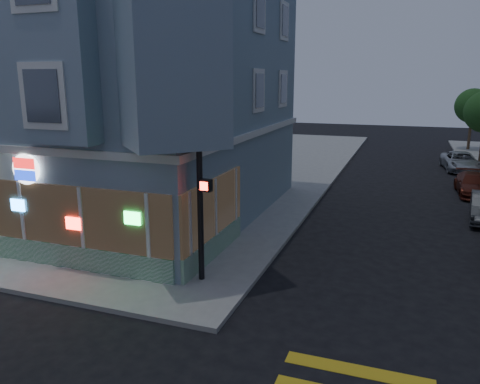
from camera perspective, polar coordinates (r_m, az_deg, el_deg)
The scene contains 7 objects.
ground at distance 12.22m, azimuth -20.58°, elevation -17.99°, with size 120.00×120.00×0.00m, color black.
sidewalk_nw at distance 37.51m, azimuth -13.88°, elevation 3.78°, with size 33.00×42.00×0.15m, color gray.
corner_building at distance 22.86m, azimuth -15.58°, elevation 12.10°, with size 14.60×14.60×11.40m.
street_tree_far at distance 46.06m, azimuth 26.51°, elevation 9.37°, with size 3.00×3.00×5.30m.
parked_car_c at distance 28.68m, azimuth 26.57°, elevation 0.83°, with size 1.66×4.08×1.18m, color #592014.
parked_car_d at distance 35.97m, azimuth 25.32°, elevation 3.38°, with size 2.15×4.65×1.29m, color #AFB5BA.
traffic_signal at distance 13.68m, azimuth -5.15°, elevation 3.82°, with size 0.67×0.62×5.57m.
Camera 1 is at (7.13, -7.72, 6.23)m, focal length 35.00 mm.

